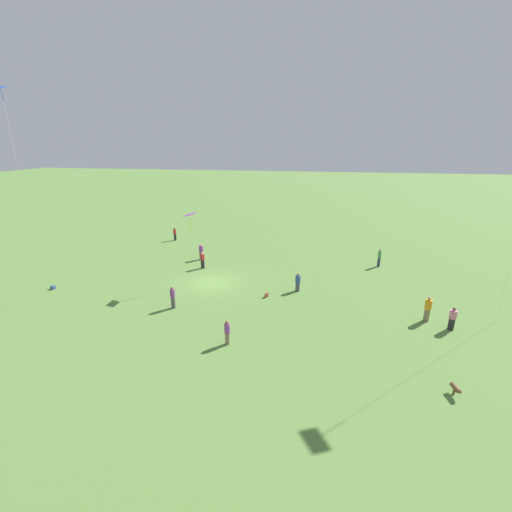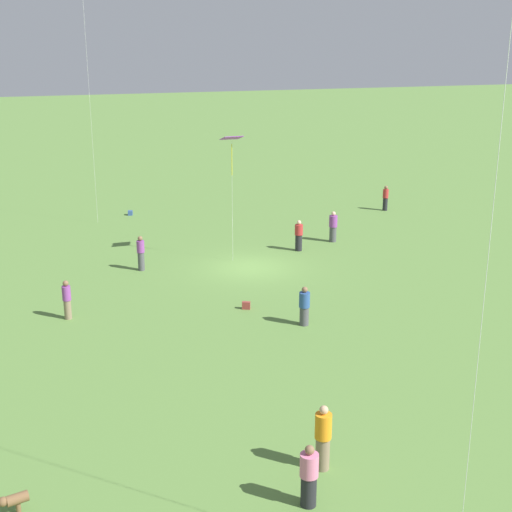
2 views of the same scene
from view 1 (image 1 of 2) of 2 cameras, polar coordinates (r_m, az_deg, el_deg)
The scene contains 15 objects.
ground_plane at distance 31.51m, azimuth -7.39°, elevation -4.41°, with size 240.00×240.00×0.00m, color #5B843D.
person_0 at distance 37.40m, azimuth -9.13°, elevation 0.67°, with size 0.63×0.63×1.76m.
person_1 at distance 27.07m, azimuth 29.91°, elevation -9.06°, with size 0.65×0.65×1.67m.
person_2 at distance 29.46m, azimuth 6.98°, elevation -4.40°, with size 0.60×0.60×1.63m.
person_3 at distance 34.83m, azimuth -8.90°, elevation -0.73°, with size 0.59×0.59×1.70m.
person_4 at distance 27.12m, azimuth -13.70°, elevation -6.73°, with size 0.50×0.50×1.77m.
person_5 at distance 45.41m, azimuth -13.37°, elevation 3.59°, with size 0.48×0.48×1.68m.
person_6 at distance 22.10m, azimuth -4.82°, elevation -12.58°, with size 0.43×0.43×1.66m.
person_8 at distance 27.43m, azimuth 26.70°, elevation -7.91°, with size 0.63×0.63×1.88m.
person_9 at distance 37.03m, azimuth 19.86°, elevation -0.27°, with size 0.42×0.42×1.87m.
kite_1 at distance 30.08m, azimuth -36.24°, elevation 18.79°, with size 0.64×0.61×15.70m.
kite_3 at distance 29.68m, azimuth -10.93°, elevation 6.46°, with size 0.96×0.99×6.50m.
dog_0 at distance 21.09m, azimuth 30.35°, elevation -18.53°, with size 0.38×0.73×0.58m.
picnic_bag_0 at distance 28.44m, azimuth 1.78°, elevation -6.53°, with size 0.30×0.38×0.33m.
picnic_bag_1 at distance 34.75m, azimuth -30.73°, elevation -4.51°, with size 0.41×0.36×0.29m.
Camera 1 is at (-8.98, 27.59, 12.28)m, focal length 24.00 mm.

